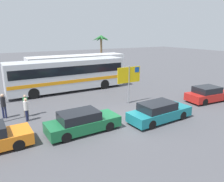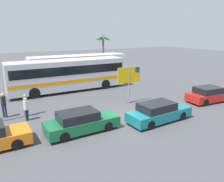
# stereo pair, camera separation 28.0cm
# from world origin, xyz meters

# --- Properties ---
(ground) EXTENTS (120.00, 120.00, 0.00)m
(ground) POSITION_xyz_m (0.00, 0.00, 0.00)
(ground) COLOR #4C4C51
(bus_front_coach) EXTENTS (11.71, 2.68, 3.17)m
(bus_front_coach) POSITION_xyz_m (-0.71, 9.44, 1.78)
(bus_front_coach) COLOR silver
(bus_front_coach) RESTS_ON ground
(bus_rear_coach) EXTENTS (11.71, 2.68, 3.17)m
(bus_rear_coach) POSITION_xyz_m (1.88, 13.15, 1.78)
(bus_rear_coach) COLOR white
(bus_rear_coach) RESTS_ON ground
(ferry_sign) EXTENTS (2.20, 0.11, 3.20)m
(ferry_sign) POSITION_xyz_m (2.37, 2.84, 2.33)
(ferry_sign) COLOR gray
(ferry_sign) RESTS_ON ground
(car_teal) EXTENTS (4.65, 1.87, 1.32)m
(car_teal) POSITION_xyz_m (1.96, -1.36, 0.64)
(car_teal) COLOR #19757F
(car_teal) RESTS_ON ground
(car_green) EXTENTS (4.46, 1.78, 1.32)m
(car_green) POSITION_xyz_m (-3.20, -0.35, 0.64)
(car_green) COLOR #196638
(car_green) RESTS_ON ground
(car_red) EXTENTS (4.13, 2.02, 1.32)m
(car_red) POSITION_xyz_m (8.62, -0.16, 0.63)
(car_red) COLOR red
(car_red) RESTS_ON ground
(pedestrian_crossing_lot) EXTENTS (0.32, 0.32, 1.77)m
(pedestrian_crossing_lot) POSITION_xyz_m (-7.06, 4.43, 1.05)
(pedestrian_crossing_lot) COLOR #1E2347
(pedestrian_crossing_lot) RESTS_ON ground
(pedestrian_by_bus) EXTENTS (0.32, 0.32, 1.63)m
(pedestrian_by_bus) POSITION_xyz_m (-5.69, 3.94, 0.96)
(pedestrian_by_bus) COLOR #706656
(pedestrian_by_bus) RESTS_ON ground
(pedestrian_near_sign) EXTENTS (0.32, 0.32, 1.61)m
(pedestrian_near_sign) POSITION_xyz_m (-5.78, 3.12, 0.94)
(pedestrian_near_sign) COLOR #1E2347
(pedestrian_near_sign) RESTS_ON ground
(palm_tree_seaside) EXTENTS (2.73, 2.73, 5.41)m
(palm_tree_seaside) POSITION_xyz_m (8.20, 19.07, 4.42)
(palm_tree_seaside) COLOR brown
(palm_tree_seaside) RESTS_ON ground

